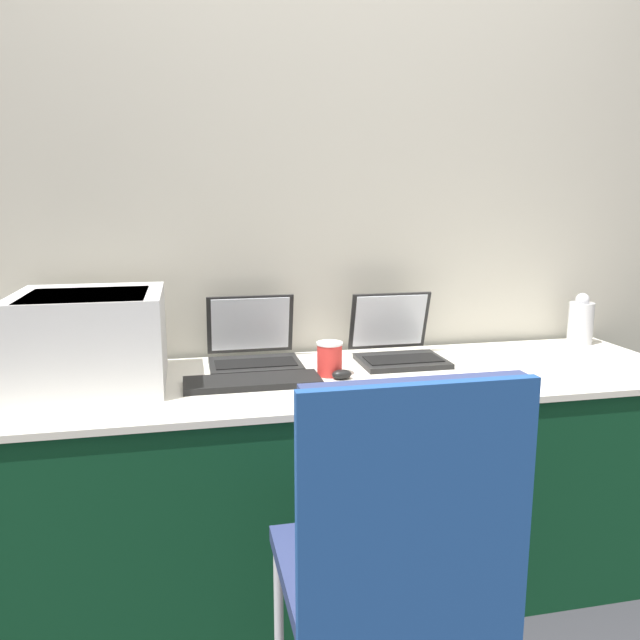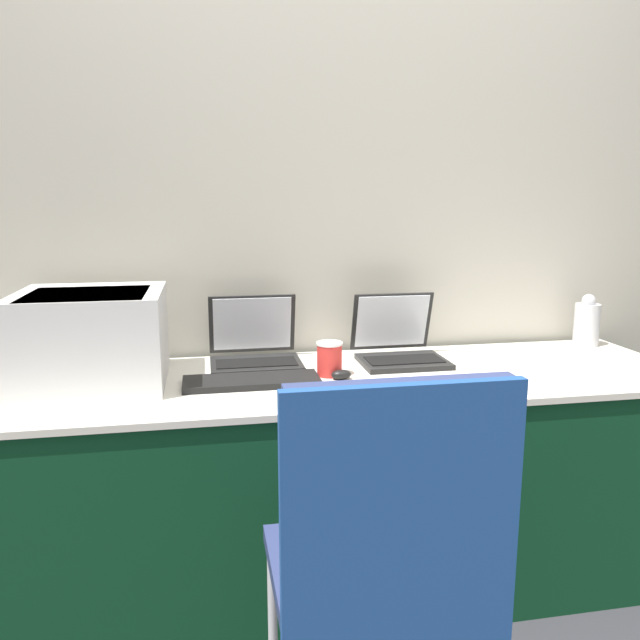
{
  "view_description": "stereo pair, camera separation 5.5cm",
  "coord_description": "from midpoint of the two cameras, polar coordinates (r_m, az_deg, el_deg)",
  "views": [
    {
      "loc": [
        -0.5,
        -1.56,
        1.29
      ],
      "look_at": [
        -0.08,
        0.36,
        0.9
      ],
      "focal_mm": 35.0,
      "sensor_mm": 36.0,
      "label": 1
    },
    {
      "loc": [
        -0.45,
        -1.57,
        1.29
      ],
      "look_at": [
        -0.08,
        0.36,
        0.9
      ],
      "focal_mm": 35.0,
      "sensor_mm": 36.0,
      "label": 2
    }
  ],
  "objects": [
    {
      "name": "table",
      "position": [
        2.16,
        3.2,
        -14.35
      ],
      "size": [
        2.27,
        0.67,
        0.72
      ],
      "color": "#0C381E",
      "rests_on": "ground_plane"
    },
    {
      "name": "wall_back",
      "position": [
        2.34,
        1.12,
        11.32
      ],
      "size": [
        8.0,
        0.05,
        2.6
      ],
      "color": "#B7B2A3",
      "rests_on": "ground_plane"
    },
    {
      "name": "laptop_left",
      "position": [
        2.17,
        -5.27,
        -2.67
      ],
      "size": [
        0.31,
        0.28,
        0.23
      ],
      "color": "black",
      "rests_on": "table"
    },
    {
      "name": "printer",
      "position": [
        2.01,
        -19.39,
        -1.27
      ],
      "size": [
        0.43,
        0.42,
        0.29
      ],
      "color": "silver",
      "rests_on": "table"
    },
    {
      "name": "mouse",
      "position": [
        1.98,
        2.74,
        -5.01
      ],
      "size": [
        0.06,
        0.04,
        0.03
      ],
      "color": "black",
      "rests_on": "table"
    },
    {
      "name": "external_keyboard",
      "position": [
        1.94,
        -5.47,
        -5.6
      ],
      "size": [
        0.42,
        0.15,
        0.02
      ],
      "color": "black",
      "rests_on": "table"
    },
    {
      "name": "laptop_right",
      "position": [
        2.22,
        7.92,
        -2.39
      ],
      "size": [
        0.29,
        0.29,
        0.23
      ],
      "color": "black",
      "rests_on": "table"
    },
    {
      "name": "coffee_cup",
      "position": [
        2.02,
        1.65,
        -3.56
      ],
      "size": [
        0.08,
        0.08,
        0.11
      ],
      "color": "red",
      "rests_on": "table"
    },
    {
      "name": "chair",
      "position": [
        1.31,
        7.17,
        -20.19
      ],
      "size": [
        0.44,
        0.46,
        0.98
      ],
      "color": "navy",
      "rests_on": "ground_plane"
    },
    {
      "name": "metal_pitcher",
      "position": [
        2.65,
        23.76,
        -0.22
      ],
      "size": [
        0.1,
        0.1,
        0.2
      ],
      "color": "silver",
      "rests_on": "table"
    }
  ]
}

